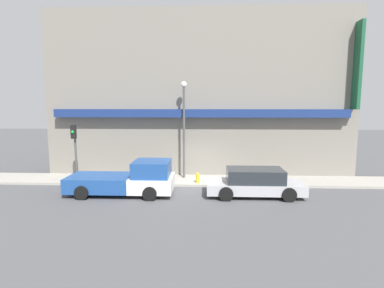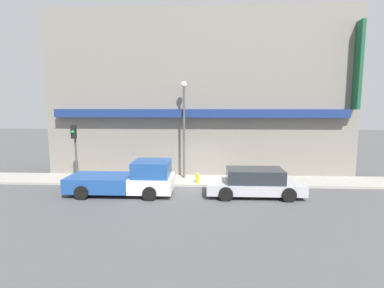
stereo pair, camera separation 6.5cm
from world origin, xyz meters
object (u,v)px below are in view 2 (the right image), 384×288
at_px(pickup_truck, 128,179).
at_px(fire_hydrant, 198,178).
at_px(parked_car, 254,183).
at_px(street_lamp, 184,119).
at_px(traffic_light, 75,142).

relative_size(pickup_truck, fire_hydrant, 9.12).
bearing_deg(fire_hydrant, parked_car, -33.08).
distance_m(street_lamp, traffic_light, 6.58).
bearing_deg(street_lamp, parked_car, -39.64).
height_order(parked_car, fire_hydrant, parked_car).
xyz_separation_m(parked_car, traffic_light, (-10.17, 2.00, 1.76)).
bearing_deg(parked_car, traffic_light, 167.95).
bearing_deg(pickup_truck, traffic_light, 149.91).
bearing_deg(street_lamp, pickup_truck, -130.14).
distance_m(parked_car, street_lamp, 5.86).
height_order(pickup_truck, parked_car, pickup_truck).
relative_size(parked_car, fire_hydrant, 8.18).
bearing_deg(pickup_truck, parked_car, -1.35).
relative_size(parked_car, street_lamp, 0.83).
relative_size(pickup_truck, street_lamp, 0.92).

